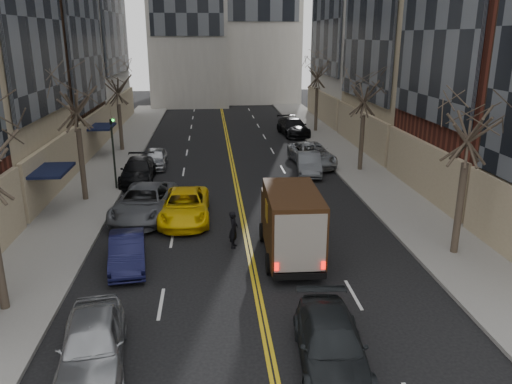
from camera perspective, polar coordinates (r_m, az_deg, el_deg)
sidewalk_left at (r=36.86m, az=-16.79°, el=2.53°), size 4.00×66.00×0.15m
sidewalk_right at (r=37.63m, az=11.19°, el=3.25°), size 4.00×66.00×0.15m
tree_lf_mid at (r=28.97m, az=-20.14°, el=11.46°), size 3.20×3.20×8.91m
tree_lf_far at (r=41.70m, az=-15.68°, el=12.61°), size 3.20×3.20×8.12m
tree_rt_near at (r=21.78m, az=23.52°, el=9.03°), size 3.20×3.20×8.71m
tree_rt_mid at (r=34.68m, az=12.39°, el=12.21°), size 3.20×3.20×8.32m
tree_rt_far at (r=49.13m, az=7.10°, el=14.59°), size 3.20×3.20×9.11m
traffic_signal at (r=31.15m, az=-16.03°, el=5.14°), size 0.29×0.26×4.70m
ups_truck at (r=21.11m, az=3.99°, el=-3.56°), size 2.44×5.70×3.09m
observer_sedan at (r=15.06m, az=8.58°, el=-16.83°), size 2.28×4.83×1.36m
taxi at (r=25.83m, az=-8.18°, el=-1.59°), size 2.51×5.42×1.51m
pedestrian at (r=22.31m, az=-2.57°, el=-4.30°), size 0.54×0.69×1.69m
parked_lf_a at (r=15.54m, az=-18.20°, el=-16.05°), size 2.39×4.69×1.53m
parked_lf_b at (r=21.22m, az=-14.48°, el=-6.60°), size 1.90×4.16×1.32m
parked_lf_c at (r=26.59m, az=-12.65°, el=-1.15°), size 3.42×6.17×1.63m
parked_lf_d at (r=33.23m, az=-13.32°, el=2.40°), size 2.16×5.13×1.48m
parked_lf_e at (r=36.64m, az=-11.41°, el=3.82°), size 1.66×4.01×1.36m
parked_rt_a at (r=34.33m, az=6.07°, el=3.23°), size 2.10×4.54×1.44m
parked_rt_b at (r=36.77m, az=6.40°, el=4.29°), size 2.99×5.85×1.58m
parked_rt_c at (r=47.85m, az=4.26°, el=7.44°), size 2.81×5.76×1.62m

